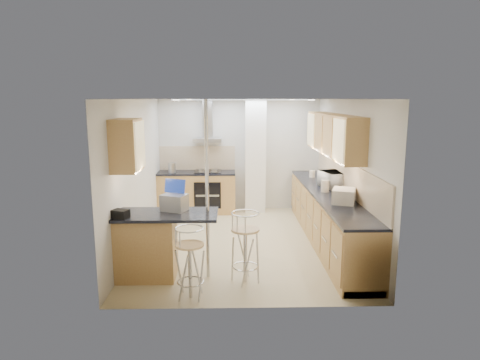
{
  "coord_description": "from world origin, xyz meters",
  "views": [
    {
      "loc": [
        -0.21,
        -7.22,
        2.51
      ],
      "look_at": [
        -0.04,
        0.2,
        1.09
      ],
      "focal_mm": 32.0,
      "sensor_mm": 36.0,
      "label": 1
    }
  ],
  "objects_px": {
    "bread_bin": "(344,196)",
    "laptop": "(174,202)",
    "bar_stool_end": "(245,247)",
    "microwave": "(333,180)",
    "bar_stool_near": "(190,263)"
  },
  "relations": [
    {
      "from": "bar_stool_near",
      "to": "bread_bin",
      "type": "bearing_deg",
      "value": 11.11
    },
    {
      "from": "laptop",
      "to": "bar_stool_end",
      "type": "bearing_deg",
      "value": 3.27
    },
    {
      "from": "microwave",
      "to": "bar_stool_near",
      "type": "distance_m",
      "value": 3.44
    },
    {
      "from": "bread_bin",
      "to": "laptop",
      "type": "bearing_deg",
      "value": -150.32
    },
    {
      "from": "laptop",
      "to": "bar_stool_near",
      "type": "distance_m",
      "value": 1.03
    },
    {
      "from": "bar_stool_near",
      "to": "bar_stool_end",
      "type": "height_order",
      "value": "bar_stool_end"
    },
    {
      "from": "bread_bin",
      "to": "bar_stool_near",
      "type": "bearing_deg",
      "value": -131.52
    },
    {
      "from": "bread_bin",
      "to": "bar_stool_end",
      "type": "bearing_deg",
      "value": -133.07
    },
    {
      "from": "microwave",
      "to": "bar_stool_end",
      "type": "relative_size",
      "value": 0.53
    },
    {
      "from": "laptop",
      "to": "bread_bin",
      "type": "height_order",
      "value": "laptop"
    },
    {
      "from": "laptop",
      "to": "bar_stool_near",
      "type": "xyz_separation_m",
      "value": [
        0.28,
        -0.8,
        -0.59
      ]
    },
    {
      "from": "laptop",
      "to": "bar_stool_end",
      "type": "xyz_separation_m",
      "value": [
        1.0,
        -0.34,
        -0.55
      ]
    },
    {
      "from": "microwave",
      "to": "bar_stool_end",
      "type": "xyz_separation_m",
      "value": [
        -1.66,
        -1.96,
        -0.56
      ]
    },
    {
      "from": "microwave",
      "to": "bread_bin",
      "type": "relative_size",
      "value": 1.28
    },
    {
      "from": "laptop",
      "to": "bar_stool_end",
      "type": "relative_size",
      "value": 0.34
    }
  ]
}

